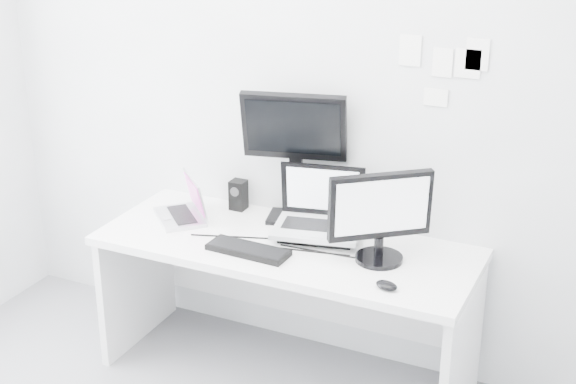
{
  "coord_description": "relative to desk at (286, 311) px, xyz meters",
  "views": [
    {
      "loc": [
        1.52,
        -1.99,
        2.42
      ],
      "look_at": [
        0.02,
        1.23,
        1.0
      ],
      "focal_mm": 52.42,
      "sensor_mm": 36.0,
      "label": 1
    }
  ],
  "objects": [
    {
      "name": "wall_note_1",
      "position": [
        0.6,
        0.34,
        1.22
      ],
      "size": [
        0.09,
        0.0,
        0.13
      ],
      "primitive_type": "cube",
      "color": "white",
      "rests_on": "back_wall"
    },
    {
      "name": "dell_laptop",
      "position": [
        0.11,
        0.12,
        0.54
      ],
      "size": [
        0.47,
        0.4,
        0.34
      ],
      "primitive_type": "cube",
      "rotation": [
        0.0,
        0.0,
        0.21
      ],
      "color": "silver",
      "rests_on": "desk"
    },
    {
      "name": "wall_note_3",
      "position": [
        0.58,
        0.34,
        1.05
      ],
      "size": [
        0.11,
        0.0,
        0.08
      ],
      "primitive_type": "cube",
      "color": "white",
      "rests_on": "back_wall"
    },
    {
      "name": "macbook",
      "position": [
        -0.61,
        0.03,
        0.48
      ],
      "size": [
        0.37,
        0.37,
        0.23
      ],
      "primitive_type": "cube",
      "rotation": [
        0.0,
        0.0,
        -0.78
      ],
      "color": "silver",
      "rests_on": "desk"
    },
    {
      "name": "back_wall",
      "position": [
        0.0,
        0.35,
        0.99
      ],
      "size": [
        3.6,
        0.0,
        3.6
      ],
      "primitive_type": "plane",
      "rotation": [
        1.57,
        0.0,
        0.0
      ],
      "color": "silver",
      "rests_on": "ground"
    },
    {
      "name": "keyboard",
      "position": [
        -0.11,
        -0.17,
        0.38
      ],
      "size": [
        0.39,
        0.16,
        0.03
      ],
      "primitive_type": "cube",
      "rotation": [
        0.0,
        0.0,
        -0.05
      ],
      "color": "black",
      "rests_on": "desk"
    },
    {
      "name": "wall_note_4",
      "position": [
        0.71,
        0.34,
        1.22
      ],
      "size": [
        0.11,
        0.0,
        0.13
      ],
      "primitive_type": "cube",
      "color": "white",
      "rests_on": "back_wall"
    },
    {
      "name": "mouse",
      "position": [
        0.57,
        -0.23,
        0.38
      ],
      "size": [
        0.11,
        0.09,
        0.03
      ],
      "primitive_type": "ellipsoid",
      "rotation": [
        0.0,
        0.0,
        -0.28
      ],
      "color": "black",
      "rests_on": "desk"
    },
    {
      "name": "speaker",
      "position": [
        -0.4,
        0.27,
        0.44
      ],
      "size": [
        0.09,
        0.09,
        0.15
      ],
      "primitive_type": "cube",
      "rotation": [
        0.0,
        0.0,
        -0.11
      ],
      "color": "black",
      "rests_on": "desk"
    },
    {
      "name": "samsung_monitor",
      "position": [
        0.46,
        0.01,
        0.58
      ],
      "size": [
        0.5,
        0.46,
        0.43
      ],
      "primitive_type": "cube",
      "rotation": [
        0.0,
        0.0,
        0.68
      ],
      "color": "black",
      "rests_on": "desk"
    },
    {
      "name": "rear_monitor",
      "position": [
        -0.08,
        0.26,
        0.71
      ],
      "size": [
        0.53,
        0.3,
        0.69
      ],
      "primitive_type": "cube",
      "rotation": [
        0.0,
        0.0,
        0.24
      ],
      "color": "black",
      "rests_on": "desk"
    },
    {
      "name": "wall_note_2",
      "position": [
        0.75,
        0.34,
        1.26
      ],
      "size": [
        0.1,
        0.0,
        0.14
      ],
      "primitive_type": "cube",
      "color": "white",
      "rests_on": "back_wall"
    },
    {
      "name": "wall_note_0",
      "position": [
        0.45,
        0.34,
        1.26
      ],
      "size": [
        0.1,
        0.0,
        0.14
      ],
      "primitive_type": "cube",
      "color": "white",
      "rests_on": "back_wall"
    },
    {
      "name": "desk",
      "position": [
        0.0,
        0.0,
        0.0
      ],
      "size": [
        1.8,
        0.7,
        0.73
      ],
      "primitive_type": "cube",
      "color": "white",
      "rests_on": "ground"
    }
  ]
}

